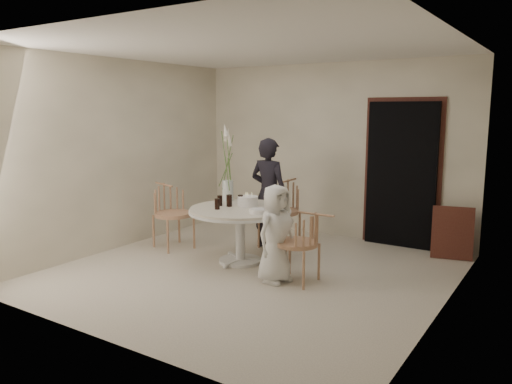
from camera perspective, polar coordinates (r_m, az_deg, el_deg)
The scene contains 18 objects.
ground at distance 6.26m, azimuth -0.46°, elevation -9.10°, with size 4.50×4.50×0.00m, color beige.
room_shell at distance 5.95m, azimuth -0.48°, elevation 5.86°, with size 4.50×4.50×4.50m.
doorway at distance 7.51m, azimuth 16.28°, elevation 1.87°, with size 1.00×0.10×2.10m, color black.
door_trim at distance 7.55m, azimuth 16.39°, elevation 2.35°, with size 1.12×0.03×2.22m, color #592D1E.
table at distance 6.49m, azimuth -1.84°, elevation -2.80°, with size 1.33×1.33×0.73m.
picture_frame at distance 7.21m, azimuth 21.54°, elevation -4.37°, with size 0.53×0.04×0.71m, color #592D1E.
chair_far at distance 7.36m, azimuth 3.20°, elevation -1.28°, with size 0.56×0.60×0.96m.
chair_right at distance 5.74m, azimuth 5.73°, elevation -5.15°, with size 0.52×0.49×0.85m.
chair_left at distance 7.37m, azimuth -9.96°, elevation -1.61°, with size 0.65×0.62×0.92m.
girl at distance 7.16m, azimuth 1.47°, elevation -0.17°, with size 0.58×0.38×1.59m, color black.
boy at distance 5.77m, azimuth 2.31°, elevation -4.78°, with size 0.56×0.37×1.15m, color white.
birthday_cake at distance 6.56m, azimuth -0.95°, elevation -1.06°, with size 0.27×0.27×0.18m.
cola_tumbler_a at distance 6.60m, azimuth -4.15°, elevation -0.98°, with size 0.06×0.06×0.14m, color black.
cola_tumbler_b at distance 6.37m, azimuth -4.46°, elevation -1.37°, with size 0.06×0.06×0.14m, color black.
cola_tumbler_c at distance 6.55m, azimuth -3.08°, elevation -0.98°, with size 0.07×0.07×0.16m, color black.
cola_tumbler_d at distance 6.58m, azimuth -1.79°, elevation -0.97°, with size 0.07×0.07×0.15m, color black.
plate_stack at distance 6.12m, azimuth 0.26°, elevation -2.20°, with size 0.22×0.22×0.05m, color white.
flower_vase at distance 6.92m, azimuth -3.26°, elevation 2.09°, with size 0.15×0.15×1.07m.
Camera 1 is at (3.27, -4.96, 1.99)m, focal length 35.00 mm.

